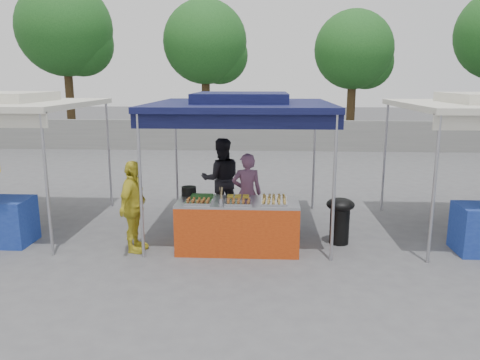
{
  "coord_description": "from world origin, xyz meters",
  "views": [
    {
      "loc": [
        0.43,
        -7.52,
        2.82
      ],
      "look_at": [
        0.0,
        0.6,
        1.05
      ],
      "focal_mm": 35.0,
      "sensor_mm": 36.0,
      "label": 1
    }
  ],
  "objects_px": {
    "vendor_woman": "(247,194)",
    "wok_burner": "(340,217)",
    "helper_man": "(221,179)",
    "cooking_pot": "(189,191)",
    "customer_person": "(133,207)",
    "vendor_table": "(238,226)"
  },
  "relations": [
    {
      "from": "vendor_woman",
      "to": "wok_burner",
      "type": "bearing_deg",
      "value": 158.68
    },
    {
      "from": "cooking_pot",
      "to": "vendor_woman",
      "type": "bearing_deg",
      "value": 30.0
    },
    {
      "from": "cooking_pot",
      "to": "helper_man",
      "type": "distance_m",
      "value": 1.49
    },
    {
      "from": "cooking_pot",
      "to": "wok_burner",
      "type": "distance_m",
      "value": 2.65
    },
    {
      "from": "helper_man",
      "to": "cooking_pot",
      "type": "bearing_deg",
      "value": 62.09
    },
    {
      "from": "vendor_table",
      "to": "customer_person",
      "type": "distance_m",
      "value": 1.75
    },
    {
      "from": "vendor_table",
      "to": "cooking_pot",
      "type": "distance_m",
      "value": 1.05
    },
    {
      "from": "cooking_pot",
      "to": "wok_burner",
      "type": "height_order",
      "value": "cooking_pot"
    },
    {
      "from": "wok_burner",
      "to": "customer_person",
      "type": "bearing_deg",
      "value": -155.51
    },
    {
      "from": "helper_man",
      "to": "vendor_woman",
      "type": "bearing_deg",
      "value": 111.6
    },
    {
      "from": "vendor_woman",
      "to": "helper_man",
      "type": "relative_size",
      "value": 0.9
    },
    {
      "from": "cooking_pot",
      "to": "helper_man",
      "type": "xyz_separation_m",
      "value": [
        0.43,
        1.42,
        -0.09
      ]
    },
    {
      "from": "wok_burner",
      "to": "vendor_woman",
      "type": "bearing_deg",
      "value": 178.71
    },
    {
      "from": "cooking_pot",
      "to": "helper_man",
      "type": "bearing_deg",
      "value": 73.27
    },
    {
      "from": "vendor_table",
      "to": "helper_man",
      "type": "distance_m",
      "value": 1.86
    },
    {
      "from": "customer_person",
      "to": "vendor_woman",
      "type": "bearing_deg",
      "value": -52.89
    },
    {
      "from": "vendor_table",
      "to": "wok_burner",
      "type": "distance_m",
      "value": 1.8
    },
    {
      "from": "vendor_table",
      "to": "customer_person",
      "type": "relative_size",
      "value": 1.31
    },
    {
      "from": "vendor_table",
      "to": "vendor_woman",
      "type": "xyz_separation_m",
      "value": [
        0.12,
        0.91,
        0.33
      ]
    },
    {
      "from": "wok_burner",
      "to": "vendor_woman",
      "type": "relative_size",
      "value": 0.54
    },
    {
      "from": "cooking_pot",
      "to": "vendor_woman",
      "type": "distance_m",
      "value": 1.14
    },
    {
      "from": "cooking_pot",
      "to": "helper_man",
      "type": "relative_size",
      "value": 0.15
    }
  ]
}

